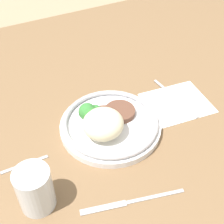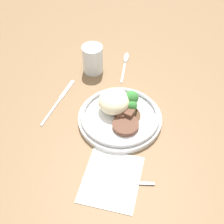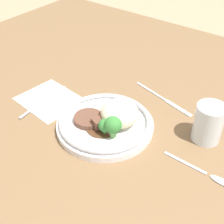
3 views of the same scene
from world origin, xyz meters
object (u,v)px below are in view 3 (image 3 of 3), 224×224
Objects in this scene: juice_glass at (208,125)px; spoon at (213,177)px; fork at (47,98)px; knife at (165,100)px; plate at (108,121)px.

juice_glass is 0.57× the size of spoon.
knife is at bearing -58.09° from fork.
fork is 0.47m from spoon.
juice_glass reaches higher than spoon.
knife is (-0.15, 0.08, -0.04)m from juice_glass.
juice_glass is at bearing -13.36° from knife.
knife is (0.05, 0.19, -0.02)m from plate.
fork is at bearing -179.05° from plate.
fork and spoon have the same top height.
plate is at bearing -93.78° from fork.
plate is 2.54× the size of juice_glass.
fork is (-0.41, -0.11, -0.04)m from juice_glass.
plate reaches higher than spoon.
spoon is at bearing -26.17° from knife.
juice_glass is 0.53× the size of fork.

